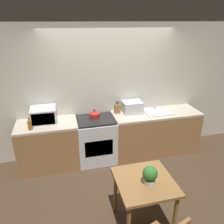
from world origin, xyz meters
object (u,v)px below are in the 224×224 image
(microwave, at_px, (44,115))
(dining_table, at_px, (144,187))
(stove_range, at_px, (96,140))
(bottle, at_px, (30,125))
(toaster_oven, at_px, (132,107))
(kettle, at_px, (95,114))

(microwave, relative_size, dining_table, 0.59)
(stove_range, bearing_deg, bottle, -171.34)
(stove_range, distance_m, toaster_oven, 0.97)
(stove_range, distance_m, dining_table, 1.72)
(microwave, xyz_separation_m, toaster_oven, (1.70, 0.04, -0.02))
(kettle, relative_size, dining_table, 0.26)
(kettle, relative_size, bottle, 0.87)
(dining_table, bearing_deg, stove_range, 101.38)
(bottle, relative_size, dining_table, 0.30)
(dining_table, bearing_deg, microwave, 125.73)
(microwave, distance_m, bottle, 0.35)
(kettle, distance_m, bottle, 1.17)
(stove_range, xyz_separation_m, bottle, (-1.15, -0.18, 0.54))
(bottle, distance_m, dining_table, 2.14)
(stove_range, distance_m, microwave, 1.11)
(stove_range, xyz_separation_m, microwave, (-0.93, 0.09, 0.59))
(stove_range, xyz_separation_m, dining_table, (0.34, -1.68, 0.19))
(kettle, height_order, bottle, bottle)
(microwave, relative_size, bottle, 1.94)
(toaster_oven, height_order, dining_table, toaster_oven)
(kettle, bearing_deg, microwave, 177.56)
(kettle, relative_size, microwave, 0.45)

